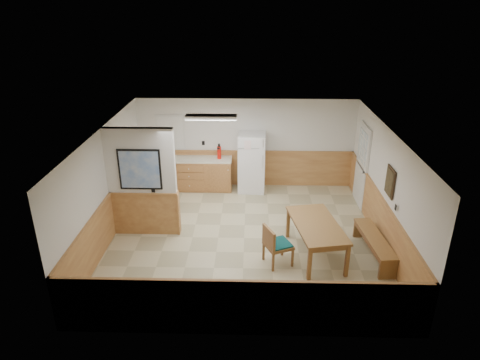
{
  "coord_description": "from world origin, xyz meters",
  "views": [
    {
      "loc": [
        0.13,
        -8.33,
        5.03
      ],
      "look_at": [
        -0.11,
        0.4,
        1.25
      ],
      "focal_mm": 32.0,
      "sensor_mm": 36.0,
      "label": 1
    }
  ],
  "objects_px": {
    "dining_bench": "(374,242)",
    "fire_extinguisher": "(219,152)",
    "soap_bottle": "(169,154)",
    "dining_table": "(316,228)",
    "refrigerator": "(252,162)",
    "dining_chair": "(274,243)"
  },
  "relations": [
    {
      "from": "dining_table",
      "to": "dining_bench",
      "type": "relative_size",
      "value": 1.09
    },
    {
      "from": "dining_bench",
      "to": "dining_chair",
      "type": "bearing_deg",
      "value": -175.73
    },
    {
      "from": "fire_extinguisher",
      "to": "soap_bottle",
      "type": "distance_m",
      "value": 1.4
    },
    {
      "from": "dining_bench",
      "to": "fire_extinguisher",
      "type": "distance_m",
      "value": 4.85
    },
    {
      "from": "refrigerator",
      "to": "dining_table",
      "type": "relative_size",
      "value": 0.88
    },
    {
      "from": "refrigerator",
      "to": "dining_table",
      "type": "height_order",
      "value": "refrigerator"
    },
    {
      "from": "dining_chair",
      "to": "fire_extinguisher",
      "type": "height_order",
      "value": "fire_extinguisher"
    },
    {
      "from": "soap_bottle",
      "to": "refrigerator",
      "type": "bearing_deg",
      "value": -2.4
    },
    {
      "from": "dining_bench",
      "to": "fire_extinguisher",
      "type": "height_order",
      "value": "fire_extinguisher"
    },
    {
      "from": "dining_chair",
      "to": "soap_bottle",
      "type": "bearing_deg",
      "value": 102.09
    },
    {
      "from": "dining_table",
      "to": "soap_bottle",
      "type": "relative_size",
      "value": 8.68
    },
    {
      "from": "dining_table",
      "to": "dining_bench",
      "type": "xyz_separation_m",
      "value": [
        1.22,
        -0.01,
        -0.31
      ]
    },
    {
      "from": "refrigerator",
      "to": "fire_extinguisher",
      "type": "relative_size",
      "value": 3.82
    },
    {
      "from": "dining_bench",
      "to": "fire_extinguisher",
      "type": "bearing_deg",
      "value": 130.8
    },
    {
      "from": "fire_extinguisher",
      "to": "soap_bottle",
      "type": "relative_size",
      "value": 2.01
    },
    {
      "from": "dining_bench",
      "to": "dining_chair",
      "type": "xyz_separation_m",
      "value": [
        -2.1,
        -0.35,
        0.15
      ]
    },
    {
      "from": "dining_bench",
      "to": "fire_extinguisher",
      "type": "xyz_separation_m",
      "value": [
        -3.45,
        3.33,
        0.74
      ]
    },
    {
      "from": "soap_bottle",
      "to": "fire_extinguisher",
      "type": "bearing_deg",
      "value": -1.62
    },
    {
      "from": "dining_table",
      "to": "fire_extinguisher",
      "type": "relative_size",
      "value": 4.33
    },
    {
      "from": "fire_extinguisher",
      "to": "dining_table",
      "type": "bearing_deg",
      "value": -65.49
    },
    {
      "from": "fire_extinguisher",
      "to": "refrigerator",
      "type": "bearing_deg",
      "value": -12.91
    },
    {
      "from": "dining_table",
      "to": "dining_chair",
      "type": "height_order",
      "value": "dining_chair"
    }
  ]
}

